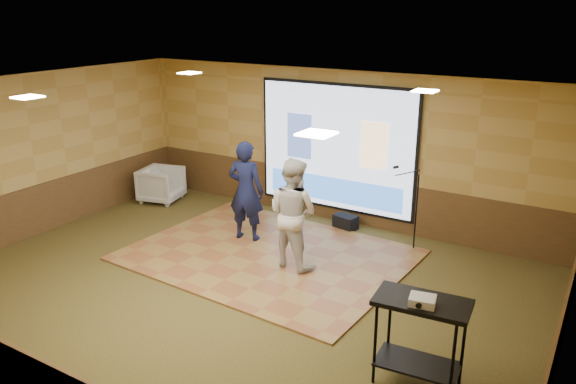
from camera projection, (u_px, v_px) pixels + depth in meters
The scene contains 18 objects.
ground at pixel (233, 289), 8.61m from camera, with size 9.00×9.00×0.00m, color #2F3A1A.
room_shell at pixel (229, 157), 7.95m from camera, with size 9.04×7.04×3.02m.
wainscot_back at pixel (335, 197), 11.29m from camera, with size 9.00×0.04×0.95m, color #4E2D1A.
wainscot_left at pixel (42, 209), 10.64m from camera, with size 0.04×7.00×0.95m, color #4E2D1A.
wainscot_right at pixel (556, 350), 6.27m from camera, with size 0.04×7.00×0.95m, color #4E2D1A.
projector_screen at pixel (336, 149), 10.94m from camera, with size 3.32×0.06×2.52m.
downlight_nw at pixel (189, 73), 10.21m from camera, with size 0.32×0.32×0.02m, color #FFECBF.
downlight_ne at pixel (425, 91), 8.06m from camera, with size 0.32×0.32×0.02m, color #FFECBF.
downlight_sw at pixel (28, 97), 7.52m from camera, with size 0.32×0.32×0.02m, color #FFECBF.
downlight_se at pixel (317, 134), 5.37m from camera, with size 0.32×0.32×0.02m, color #FFECBF.
dance_floor at pixel (268, 255), 9.75m from camera, with size 4.59×3.50×0.03m, color olive.
player_left at pixel (246, 191), 10.13m from camera, with size 0.67×0.44×1.84m, color #13173B.
player_right at pixel (293, 213), 9.07m from camera, with size 0.89×0.69×1.83m, color beige.
av_table at pixel (421, 324), 6.20m from camera, with size 1.03×0.54×1.09m.
projector at pixel (422, 301), 6.00m from camera, with size 0.28×0.23×0.09m, color silver.
mic_stand at pixel (412, 223), 9.88m from camera, with size 0.59×0.24×1.51m.
banquet_chair at pixel (161, 185), 12.37m from camera, with size 0.82×0.84×0.76m, color gray.
duffel_bag at pixel (346, 222), 10.91m from camera, with size 0.44×0.29×0.27m, color black.
Camera 1 is at (4.68, -6.16, 4.14)m, focal length 35.00 mm.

